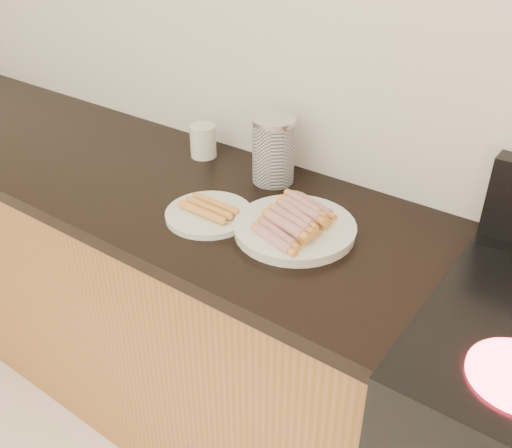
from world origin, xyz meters
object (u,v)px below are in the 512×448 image
Objects in this scene: mug at (203,141)px; canister at (273,150)px; main_plate at (295,229)px; side_plate at (209,214)px.

canister is at bearing -2.00° from mug.
side_plate is (-0.22, -0.07, -0.00)m from main_plate.
canister is 1.88× the size of mug.
main_plate is at bearing -23.80° from mug.
mug is (-0.25, 0.27, 0.04)m from side_plate.
main_plate is 0.52m from mug.
side_plate is at bearing -163.17° from main_plate.
side_plate is at bearing -47.39° from mug.
canister is at bearing 86.24° from side_plate.
canister is (0.02, 0.26, 0.09)m from side_plate.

